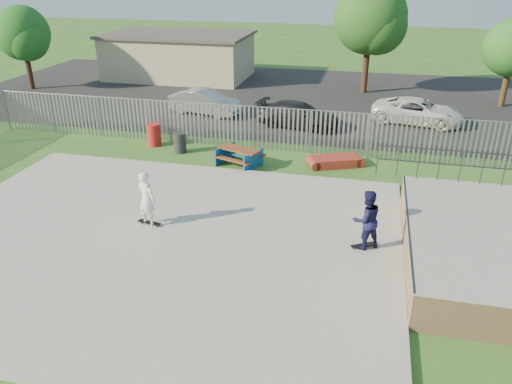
% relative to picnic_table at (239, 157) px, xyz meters
% --- Properties ---
extents(ground, '(120.00, 120.00, 0.00)m').
position_rel_picnic_table_xyz_m(ground, '(-0.90, -6.80, -0.39)').
color(ground, '#345E20').
rests_on(ground, ground).
extents(concrete_slab, '(15.00, 12.00, 0.15)m').
position_rel_picnic_table_xyz_m(concrete_slab, '(-0.90, -6.80, -0.31)').
color(concrete_slab, '#999994').
rests_on(concrete_slab, ground).
extents(quarter_pipe, '(5.50, 7.05, 2.19)m').
position_rel_picnic_table_xyz_m(quarter_pipe, '(8.59, -5.76, 0.17)').
color(quarter_pipe, tan).
rests_on(quarter_pipe, ground).
extents(fence, '(26.04, 16.02, 2.00)m').
position_rel_picnic_table_xyz_m(fence, '(0.10, -2.22, 0.61)').
color(fence, gray).
rests_on(fence, ground).
extents(picnic_table, '(2.20, 2.02, 0.76)m').
position_rel_picnic_table_xyz_m(picnic_table, '(0.00, 0.00, 0.00)').
color(picnic_table, brown).
rests_on(picnic_table, ground).
extents(funbox, '(2.19, 1.69, 0.39)m').
position_rel_picnic_table_xyz_m(funbox, '(4.00, 0.89, -0.19)').
color(funbox, maroon).
rests_on(funbox, ground).
extents(trash_bin_red, '(0.63, 0.63, 1.04)m').
position_rel_picnic_table_xyz_m(trash_bin_red, '(-4.55, 1.54, 0.14)').
color(trash_bin_red, '#A81C19').
rests_on(trash_bin_red, ground).
extents(trash_bin_grey, '(0.55, 0.55, 0.92)m').
position_rel_picnic_table_xyz_m(trash_bin_grey, '(-3.02, 0.94, 0.07)').
color(trash_bin_grey, '#262628').
rests_on(trash_bin_grey, ground).
extents(parking_lot, '(40.00, 18.00, 0.02)m').
position_rel_picnic_table_xyz_m(parking_lot, '(-0.90, 12.20, -0.38)').
color(parking_lot, black).
rests_on(parking_lot, ground).
extents(car_silver, '(4.35, 2.28, 1.36)m').
position_rel_picnic_table_xyz_m(car_silver, '(-3.90, 7.17, 0.32)').
color(car_silver, '#B9B9BE').
rests_on(car_silver, parking_lot).
extents(car_dark, '(4.66, 2.53, 1.28)m').
position_rel_picnic_table_xyz_m(car_dark, '(1.63, 5.92, 0.28)').
color(car_dark, black).
rests_on(car_dark, parking_lot).
extents(car_white, '(5.06, 3.05, 1.31)m').
position_rel_picnic_table_xyz_m(car_white, '(7.72, 8.00, 0.29)').
color(car_white, white).
rests_on(car_white, parking_lot).
extents(building, '(10.40, 6.40, 3.20)m').
position_rel_picnic_table_xyz_m(building, '(-8.90, 16.20, 1.22)').
color(building, '#B3A98A').
rests_on(building, ground).
extents(tree_left, '(3.52, 3.52, 5.44)m').
position_rel_picnic_table_xyz_m(tree_left, '(-17.38, 10.34, 3.27)').
color(tree_left, '#3E2218').
rests_on(tree_left, ground).
extents(tree_mid, '(4.55, 4.55, 7.02)m').
position_rel_picnic_table_xyz_m(tree_mid, '(4.69, 14.43, 4.34)').
color(tree_mid, '#402619').
rests_on(tree_mid, ground).
extents(skateboard_a, '(0.79, 0.58, 0.08)m').
position_rel_picnic_table_xyz_m(skateboard_a, '(5.43, -5.88, -0.20)').
color(skateboard_a, black).
rests_on(skateboard_a, concrete_slab).
extents(skateboard_b, '(0.82, 0.34, 0.08)m').
position_rel_picnic_table_xyz_m(skateboard_b, '(-1.42, -6.03, -0.20)').
color(skateboard_b, black).
rests_on(skateboard_b, concrete_slab).
extents(skater_navy, '(1.13, 1.06, 1.84)m').
position_rel_picnic_table_xyz_m(skater_navy, '(5.43, -5.88, 0.69)').
color(skater_navy, '#141740').
rests_on(skater_navy, concrete_slab).
extents(skater_white, '(0.78, 0.65, 1.84)m').
position_rel_picnic_table_xyz_m(skater_white, '(-1.42, -6.03, 0.69)').
color(skater_white, white).
rests_on(skater_white, concrete_slab).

